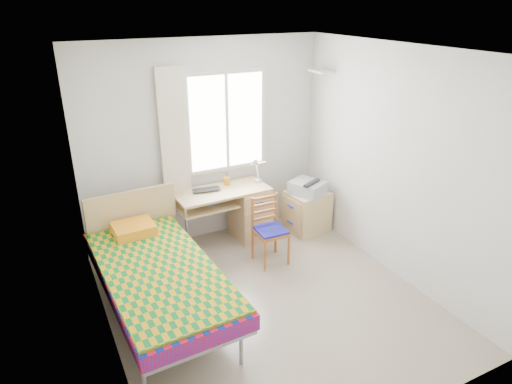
# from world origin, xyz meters

# --- Properties ---
(floor) EXTENTS (3.50, 3.50, 0.00)m
(floor) POSITION_xyz_m (0.00, 0.00, 0.00)
(floor) COLOR #BCAD93
(floor) RESTS_ON ground
(ceiling) EXTENTS (3.50, 3.50, 0.00)m
(ceiling) POSITION_xyz_m (0.00, 0.00, 2.60)
(ceiling) COLOR white
(ceiling) RESTS_ON wall_back
(wall_back) EXTENTS (3.20, 0.00, 3.20)m
(wall_back) POSITION_xyz_m (0.00, 1.75, 1.30)
(wall_back) COLOR silver
(wall_back) RESTS_ON ground
(wall_left) EXTENTS (0.00, 3.50, 3.50)m
(wall_left) POSITION_xyz_m (-1.60, 0.00, 1.30)
(wall_left) COLOR silver
(wall_left) RESTS_ON ground
(wall_right) EXTENTS (0.00, 3.50, 3.50)m
(wall_right) POSITION_xyz_m (1.60, 0.00, 1.30)
(wall_right) COLOR silver
(wall_right) RESTS_ON ground
(window) EXTENTS (1.10, 0.04, 1.30)m
(window) POSITION_xyz_m (0.30, 1.73, 1.55)
(window) COLOR white
(window) RESTS_ON wall_back
(curtain) EXTENTS (0.35, 0.05, 1.70)m
(curtain) POSITION_xyz_m (-0.42, 1.68, 1.45)
(curtain) COLOR white
(curtain) RESTS_ON wall_back
(floating_shelf) EXTENTS (0.20, 0.32, 0.03)m
(floating_shelf) POSITION_xyz_m (1.49, 1.40, 2.15)
(floating_shelf) COLOR white
(floating_shelf) RESTS_ON wall_right
(bed) EXTENTS (1.14, 2.28, 0.97)m
(bed) POSITION_xyz_m (-1.08, 0.40, 0.47)
(bed) COLOR #95979D
(bed) RESTS_ON floor
(desk) EXTENTS (1.22, 0.59, 0.75)m
(desk) POSITION_xyz_m (0.40, 1.42, 0.41)
(desk) COLOR tan
(desk) RESTS_ON floor
(chair) EXTENTS (0.37, 0.37, 0.84)m
(chair) POSITION_xyz_m (0.42, 0.76, 0.47)
(chair) COLOR #A2541F
(chair) RESTS_ON floor
(cabinet) EXTENTS (0.58, 0.53, 0.57)m
(cabinet) POSITION_xyz_m (1.26, 1.22, 0.29)
(cabinet) COLOR tan
(cabinet) RESTS_ON floor
(printer) EXTENTS (0.51, 0.54, 0.18)m
(printer) POSITION_xyz_m (1.23, 1.18, 0.67)
(printer) COLOR #A8AAB0
(printer) RESTS_ON cabinet
(laptop) EXTENTS (0.38, 0.27, 0.03)m
(laptop) POSITION_xyz_m (-0.11, 1.44, 0.77)
(laptop) COLOR black
(laptop) RESTS_ON desk
(pen_cup) EXTENTS (0.09, 0.09, 0.09)m
(pen_cup) POSITION_xyz_m (0.22, 1.58, 0.80)
(pen_cup) COLOR #F9A11B
(pen_cup) RESTS_ON desk
(task_lamp) EXTENTS (0.22, 0.31, 0.38)m
(task_lamp) POSITION_xyz_m (0.56, 1.36, 0.99)
(task_lamp) COLOR white
(task_lamp) RESTS_ON desk
(book) EXTENTS (0.16, 0.22, 0.02)m
(book) POSITION_xyz_m (-0.14, 1.42, 0.59)
(book) COLOR gray
(book) RESTS_ON desk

